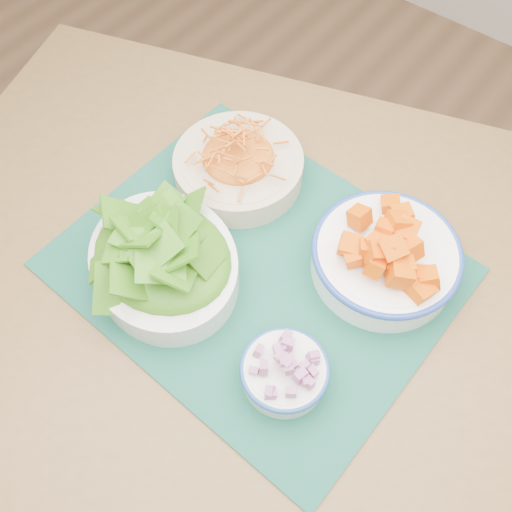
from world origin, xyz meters
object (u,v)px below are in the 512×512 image
at_px(squash_bowl, 387,252).
at_px(lettuce_bowl, 163,256).
at_px(table, 292,312).
at_px(placemat, 256,267).
at_px(onion_bowl, 285,370).
at_px(carrot_bowl, 238,163).

bearing_deg(squash_bowl, lettuce_bowl, -140.51).
distance_m(table, lettuce_bowl, 0.24).
relative_size(placemat, lettuce_bowl, 1.79).
relative_size(squash_bowl, onion_bowl, 1.54).
height_order(table, carrot_bowl, carrot_bowl).
bearing_deg(placemat, carrot_bowl, 139.45).
distance_m(table, onion_bowl, 0.19).
height_order(carrot_bowl, squash_bowl, squash_bowl).
xyz_separation_m(placemat, carrot_bowl, (-0.13, 0.12, 0.04)).
bearing_deg(carrot_bowl, placemat, -42.93).
bearing_deg(placemat, lettuce_bowl, -133.79).
height_order(placemat, onion_bowl, onion_bowl).
distance_m(squash_bowl, lettuce_bowl, 0.32).
relative_size(table, lettuce_bowl, 4.84).
height_order(table, squash_bowl, squash_bowl).
bearing_deg(onion_bowl, squash_bowl, 86.28).
distance_m(table, placemat, 0.11).
xyz_separation_m(carrot_bowl, onion_bowl, (0.27, -0.24, -0.01)).
xyz_separation_m(squash_bowl, onion_bowl, (-0.01, -0.23, -0.02)).
xyz_separation_m(placemat, onion_bowl, (0.14, -0.12, 0.03)).
xyz_separation_m(placemat, lettuce_bowl, (-0.10, -0.09, 0.06)).
bearing_deg(lettuce_bowl, table, 56.13).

